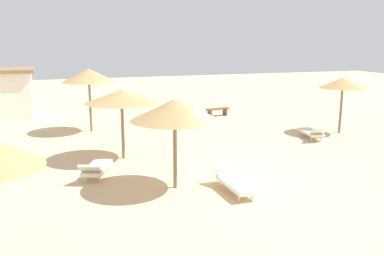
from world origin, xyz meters
name	(u,v)px	position (x,y,z in m)	size (l,w,h in m)	color
ground_plane	(223,183)	(0.00, 0.00, 0.00)	(80.00, 80.00, 0.00)	#DBBA8C
parasol_0	(122,97)	(-2.51, 3.89, 2.41)	(2.80, 2.80, 2.67)	#75604C
parasol_1	(343,83)	(8.40, 4.79, 2.46)	(2.25, 2.25, 2.73)	#75604C
parasol_2	(175,110)	(-1.59, 0.09, 2.44)	(2.68, 2.68, 2.78)	#75604C
parasol_5	(89,76)	(-3.15, 9.28, 2.81)	(2.62, 2.62, 3.15)	#75604C
lounger_0	(96,168)	(-3.78, 1.95, 0.32)	(1.32, 2.00, 0.69)	silver
lounger_1	(312,132)	(6.35, 4.17, 0.32)	(1.01, 1.97, 0.74)	silver
lounger_2	(234,182)	(-0.01, -0.84, 0.31)	(0.65, 1.90, 0.69)	silver
bench_0	(217,111)	(4.53, 11.09, 0.35)	(1.55, 0.64, 0.49)	brown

